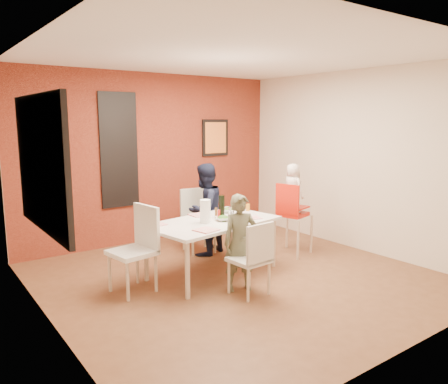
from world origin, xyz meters
TOP-DOWN VIEW (x-y plane):
  - ground at (0.00, 0.00)m, footprint 4.50×4.50m
  - ceiling at (0.00, 0.00)m, footprint 4.50×4.50m
  - wall_back at (0.00, 2.25)m, footprint 4.50×0.02m
  - wall_front at (0.00, -2.25)m, footprint 4.50×0.02m
  - wall_left at (-2.25, 0.00)m, footprint 0.02×4.50m
  - wall_right at (2.25, 0.00)m, footprint 0.02×4.50m
  - brick_accent_wall at (0.00, 2.23)m, footprint 4.50×0.02m
  - picture_window_frame at (-2.22, 0.20)m, footprint 0.05×1.70m
  - picture_window_pane at (-2.21, 0.20)m, footprint 0.02×1.55m
  - glassblock_strip at (-0.60, 2.21)m, footprint 0.55×0.03m
  - glassblock_surround at (-0.60, 2.21)m, footprint 0.60×0.03m
  - art_print_frame at (1.20, 2.21)m, footprint 0.54×0.03m
  - art_print_canvas at (1.20, 2.19)m, footprint 0.44×0.01m
  - dining_table at (-0.18, 0.30)m, footprint 1.79×1.18m
  - chair_near at (-0.22, -0.57)m, footprint 0.42×0.42m
  - chair_far at (0.21, 1.29)m, footprint 0.50×0.50m
  - chair_left at (-1.18, 0.36)m, footprint 0.52×0.52m
  - high_chair at (1.21, 0.30)m, footprint 0.55×0.55m
  - child_near at (-0.23, -0.33)m, footprint 0.48×0.40m
  - child_far at (0.20, 1.05)m, footprint 0.79×0.71m
  - toddler at (1.24, 0.31)m, footprint 0.23×0.35m
  - plate_near_left at (-0.52, -0.06)m, footprint 0.28×0.28m
  - plate_far_mid at (-0.14, 0.68)m, footprint 0.24×0.24m
  - plate_near_right at (0.34, 0.12)m, footprint 0.23×0.23m
  - plate_far_left at (-0.85, 0.53)m, footprint 0.22×0.22m
  - salad_bowl_a at (-0.06, 0.23)m, footprint 0.26×0.26m
  - salad_bowl_b at (0.30, 0.59)m, footprint 0.29×0.29m
  - wine_bottle at (0.02, 0.38)m, footprint 0.08×0.08m
  - wine_glass_a at (-0.06, 0.07)m, footprint 0.07×0.07m
  - wine_glass_b at (0.20, 0.30)m, footprint 0.07×0.07m
  - paper_towel_roll at (-0.31, 0.26)m, footprint 0.13×0.13m
  - condiment_red at (-0.07, 0.32)m, footprint 0.03×0.03m
  - condiment_green at (0.04, 0.40)m, footprint 0.03×0.03m
  - condiment_brown at (-0.05, 0.41)m, footprint 0.04×0.04m
  - sippy_cup at (0.57, 0.52)m, footprint 0.06×0.06m

SIDE VIEW (x-z plane):
  - ground at x=0.00m, z-range 0.00..0.00m
  - chair_near at x=-0.22m, z-range 0.05..0.90m
  - chair_far at x=0.21m, z-range 0.06..0.99m
  - chair_left at x=-1.18m, z-range 0.06..1.05m
  - child_near at x=-0.23m, z-range 0.00..1.13m
  - dining_table at x=-0.18m, z-range 0.29..0.98m
  - high_chair at x=1.21m, z-range 0.11..1.17m
  - child_far at x=0.20m, z-range 0.00..1.34m
  - plate_near_right at x=0.34m, z-range 0.70..0.71m
  - plate_far_left at x=-0.85m, z-range 0.70..0.71m
  - plate_far_mid at x=-0.14m, z-range 0.70..0.71m
  - plate_near_left at x=-0.52m, z-range 0.70..0.71m
  - salad_bowl_a at x=-0.06m, z-range 0.70..0.74m
  - salad_bowl_b at x=0.30m, z-range 0.70..0.75m
  - sippy_cup at x=0.57m, z-range 0.70..0.79m
  - condiment_green at x=0.04m, z-range 0.70..0.82m
  - condiment_red at x=-0.07m, z-range 0.70..0.82m
  - condiment_brown at x=-0.05m, z-range 0.70..0.83m
  - wine_glass_b at x=0.20m, z-range 0.70..0.88m
  - wine_glass_a at x=-0.06m, z-range 0.70..0.90m
  - paper_towel_roll at x=-0.31m, z-range 0.70..0.99m
  - wine_bottle at x=0.02m, z-range 0.70..0.99m
  - toddler at x=1.24m, z-range 0.63..1.34m
  - wall_back at x=0.00m, z-range 0.00..2.70m
  - wall_front at x=0.00m, z-range 0.00..2.70m
  - wall_left at x=-2.25m, z-range 0.00..2.70m
  - wall_right at x=2.25m, z-range 0.00..2.70m
  - brick_accent_wall at x=0.00m, z-range 0.00..2.70m
  - glassblock_strip at x=-0.60m, z-range 0.65..2.35m
  - glassblock_surround at x=-0.60m, z-range 0.62..2.38m
  - picture_window_frame at x=-2.22m, z-range 0.90..2.20m
  - picture_window_pane at x=-2.21m, z-range 0.98..2.12m
  - art_print_frame at x=1.20m, z-range 1.33..1.97m
  - art_print_canvas at x=1.20m, z-range 1.38..1.92m
  - ceiling at x=0.00m, z-range 2.69..2.71m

